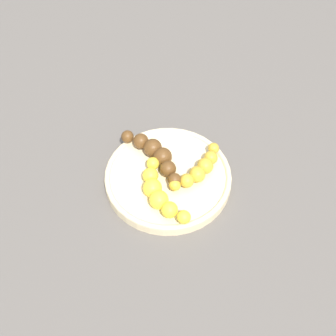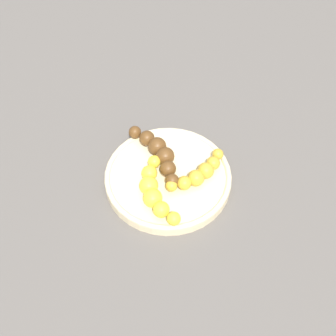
# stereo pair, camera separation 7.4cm
# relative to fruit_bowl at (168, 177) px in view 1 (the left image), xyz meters

# --- Properties ---
(ground_plane) EXTENTS (2.40, 2.40, 0.00)m
(ground_plane) POSITION_rel_fruit_bowl_xyz_m (0.00, 0.00, -0.01)
(ground_plane) COLOR #56514C
(fruit_bowl) EXTENTS (0.23, 0.23, 0.02)m
(fruit_bowl) POSITION_rel_fruit_bowl_xyz_m (0.00, 0.00, 0.00)
(fruit_bowl) COLOR beige
(fruit_bowl) RESTS_ON ground_plane
(banana_overripe) EXTENTS (0.10, 0.13, 0.03)m
(banana_overripe) POSITION_rel_fruit_bowl_xyz_m (-0.02, 0.04, 0.02)
(banana_overripe) COLOR #593819
(banana_overripe) RESTS_ON fruit_bowl
(banana_yellow) EXTENTS (0.07, 0.14, 0.03)m
(banana_yellow) POSITION_rel_fruit_bowl_xyz_m (-0.02, -0.05, 0.02)
(banana_yellow) COLOR yellow
(banana_yellow) RESTS_ON fruit_bowl
(banana_spotted) EXTENTS (0.10, 0.09, 0.03)m
(banana_spotted) POSITION_rel_fruit_bowl_xyz_m (0.05, -0.01, 0.02)
(banana_spotted) COLOR gold
(banana_spotted) RESTS_ON fruit_bowl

